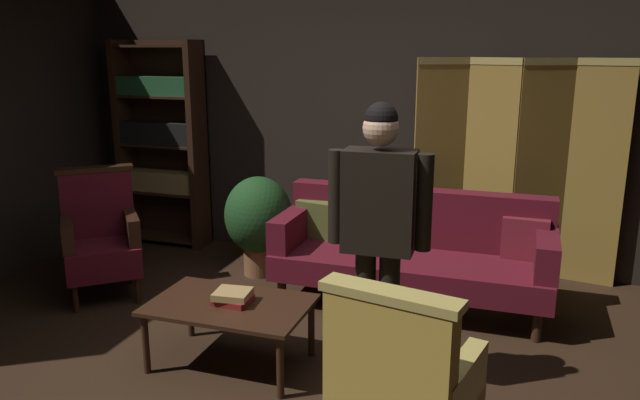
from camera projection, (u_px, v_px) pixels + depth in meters
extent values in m
plane|color=black|center=(279.00, 380.00, 3.78)|extent=(10.00, 10.00, 0.00)
cube|color=black|center=(377.00, 112.00, 5.69)|extent=(7.20, 0.10, 2.80)
cube|color=olive|center=(439.00, 168.00, 5.43)|extent=(0.43, 0.23, 1.90)
cube|color=tan|center=(444.00, 61.00, 5.20)|extent=(0.43, 0.23, 0.06)
cube|color=olive|center=(489.00, 170.00, 5.32)|extent=(0.44, 0.19, 1.90)
cube|color=tan|center=(496.00, 61.00, 5.09)|extent=(0.45, 0.19, 0.06)
cube|color=olive|center=(541.00, 173.00, 5.21)|extent=(0.43, 0.23, 1.90)
cube|color=tan|center=(551.00, 61.00, 4.98)|extent=(0.43, 0.23, 0.06)
cube|color=olive|center=(596.00, 175.00, 5.13)|extent=(0.46, 0.11, 1.90)
cube|color=tan|center=(608.00, 62.00, 4.90)|extent=(0.46, 0.12, 0.06)
cube|color=black|center=(126.00, 143.00, 6.33)|extent=(0.06, 0.32, 2.05)
cube|color=black|center=(198.00, 147.00, 6.07)|extent=(0.06, 0.32, 2.05)
cube|color=black|center=(169.00, 143.00, 6.34)|extent=(0.90, 0.02, 2.05)
cube|color=black|center=(167.00, 236.00, 6.43)|extent=(0.86, 0.30, 0.02)
cube|color=black|center=(164.00, 191.00, 6.32)|extent=(0.86, 0.30, 0.02)
cube|color=#9E7A47|center=(163.00, 181.00, 6.27)|extent=(0.78, 0.22, 0.20)
cube|color=black|center=(161.00, 145.00, 6.20)|extent=(0.86, 0.30, 0.02)
cube|color=black|center=(159.00, 133.00, 6.15)|extent=(0.78, 0.22, 0.22)
cube|color=black|center=(158.00, 96.00, 6.08)|extent=(0.86, 0.30, 0.02)
cube|color=#1E4C28|center=(157.00, 86.00, 6.04)|extent=(0.78, 0.22, 0.18)
cube|color=black|center=(155.00, 46.00, 5.97)|extent=(0.86, 0.30, 0.02)
cylinder|color=black|center=(282.00, 292.00, 4.84)|extent=(0.07, 0.07, 0.22)
cylinder|color=black|center=(537.00, 326.00, 4.26)|extent=(0.07, 0.07, 0.22)
cylinder|color=black|center=(308.00, 267.00, 5.39)|extent=(0.07, 0.07, 0.22)
cylinder|color=black|center=(537.00, 294.00, 4.81)|extent=(0.07, 0.07, 0.22)
cube|color=#4C0F19|center=(410.00, 268.00, 4.77)|extent=(2.10, 0.76, 0.20)
cube|color=#4C0F19|center=(418.00, 217.00, 4.98)|extent=(2.10, 0.18, 0.46)
cube|color=#4C0F19|center=(292.00, 228.00, 5.02)|extent=(0.16, 0.68, 0.26)
cube|color=#4C0F19|center=(547.00, 253.00, 4.42)|extent=(0.16, 0.68, 0.26)
cube|color=#4C5123|center=(317.00, 221.00, 5.15)|extent=(0.36, 0.19, 0.35)
cube|color=maroon|center=(525.00, 240.00, 4.64)|extent=(0.35, 0.14, 0.34)
cylinder|color=black|center=(146.00, 344.00, 3.82)|extent=(0.04, 0.04, 0.39)
cylinder|color=black|center=(280.00, 367.00, 3.54)|extent=(0.04, 0.04, 0.39)
cylinder|color=black|center=(190.00, 309.00, 4.32)|extent=(0.04, 0.04, 0.39)
cylinder|color=black|center=(311.00, 328.00, 4.04)|extent=(0.04, 0.04, 0.39)
cube|color=black|center=(230.00, 305.00, 3.88)|extent=(1.00, 0.64, 0.03)
cube|color=#B79338|center=(388.00, 360.00, 2.54)|extent=(0.57, 0.23, 0.54)
cube|color=tan|center=(390.00, 295.00, 2.47)|extent=(0.61, 0.25, 0.04)
cube|color=tan|center=(461.00, 385.00, 2.65)|extent=(0.19, 0.51, 0.22)
cube|color=tan|center=(361.00, 358.00, 2.89)|extent=(0.19, 0.51, 0.22)
cylinder|color=black|center=(76.00, 299.00, 4.72)|extent=(0.04, 0.04, 0.22)
cylinder|color=black|center=(138.00, 290.00, 4.88)|extent=(0.04, 0.04, 0.22)
cylinder|color=black|center=(75.00, 278.00, 5.13)|extent=(0.04, 0.04, 0.22)
cylinder|color=black|center=(132.00, 271.00, 5.30)|extent=(0.04, 0.04, 0.22)
cube|color=#4C0F19|center=(103.00, 257.00, 4.95)|extent=(0.79, 0.79, 0.24)
cube|color=#4C0F19|center=(97.00, 204.00, 5.06)|extent=(0.50, 0.46, 0.54)
cube|color=black|center=(94.00, 169.00, 4.99)|extent=(0.54, 0.49, 0.04)
cube|color=black|center=(68.00, 233.00, 4.81)|extent=(0.39, 0.44, 0.22)
cube|color=black|center=(132.00, 227.00, 4.98)|extent=(0.39, 0.44, 0.22)
cylinder|color=black|center=(388.00, 322.00, 3.59)|extent=(0.12, 0.12, 0.86)
cylinder|color=black|center=(365.00, 319.00, 3.62)|extent=(0.12, 0.12, 0.86)
cube|color=maroon|center=(378.00, 244.00, 3.49)|extent=(0.33, 0.17, 0.09)
cube|color=black|center=(379.00, 201.00, 3.43)|extent=(0.41, 0.22, 0.58)
cube|color=white|center=(383.00, 192.00, 3.53)|extent=(0.14, 0.02, 0.41)
cube|color=maroon|center=(384.00, 152.00, 3.47)|extent=(0.09, 0.02, 0.04)
cylinder|color=black|center=(424.00, 203.00, 3.36)|extent=(0.09, 0.09, 0.54)
cylinder|color=black|center=(336.00, 197.00, 3.50)|extent=(0.09, 0.09, 0.54)
sphere|color=tan|center=(381.00, 128.00, 3.33)|extent=(0.20, 0.20, 0.20)
sphere|color=black|center=(381.00, 119.00, 3.32)|extent=(0.18, 0.18, 0.18)
cylinder|color=brown|center=(259.00, 259.00, 5.51)|extent=(0.28, 0.28, 0.28)
ellipsoid|color=#193D19|center=(258.00, 215.00, 5.42)|extent=(0.59, 0.59, 0.68)
cube|color=maroon|center=(233.00, 300.00, 3.87)|extent=(0.22, 0.20, 0.04)
cube|color=#9E7A47|center=(233.00, 294.00, 3.86)|extent=(0.24, 0.22, 0.04)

